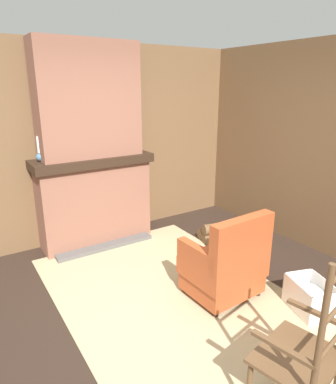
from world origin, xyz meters
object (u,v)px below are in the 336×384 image
object	(u,v)px
armchair	(225,266)
storage_case	(122,147)
laundry_basket	(310,296)
oil_lamp_vase	(41,153)
firewood_stack	(215,235)
rocking_chair	(303,361)
decorative_plate_on_mantel	(94,146)

from	to	relation	value
armchair	storage_case	distance (m)	2.21
armchair	laundry_basket	bearing A→B (deg)	-141.88
laundry_basket	storage_case	bearing A→B (deg)	-165.65
armchair	oil_lamp_vase	xyz separation A→B (m)	(-2.00, -1.21, 0.95)
armchair	firewood_stack	bearing A→B (deg)	-37.92
armchair	storage_case	world-z (taller)	storage_case
oil_lamp_vase	rocking_chair	bearing A→B (deg)	12.54
firewood_stack	storage_case	distance (m)	1.76
oil_lamp_vase	firewood_stack	bearing A→B (deg)	63.30
rocking_chair	decorative_plate_on_mantel	xyz separation A→B (m)	(-3.27, -0.04, 0.88)
armchair	rocking_chair	xyz separation A→B (m)	(1.25, -0.49, 0.08)
storage_case	decorative_plate_on_mantel	world-z (taller)	decorative_plate_on_mantel
armchair	decorative_plate_on_mantel	xyz separation A→B (m)	(-2.02, -0.53, 0.96)
rocking_chair	decorative_plate_on_mantel	world-z (taller)	decorative_plate_on_mantel
rocking_chair	armchair	bearing A→B (deg)	-32.95
oil_lamp_vase	storage_case	xyz separation A→B (m)	(0.00, 1.07, -0.03)
rocking_chair	laundry_basket	world-z (taller)	rocking_chair
armchair	decorative_plate_on_mantel	world-z (taller)	decorative_plate_on_mantel
rocking_chair	storage_case	world-z (taller)	storage_case
rocking_chair	storage_case	bearing A→B (deg)	-17.60
laundry_basket	oil_lamp_vase	bearing A→B (deg)	-146.45
laundry_basket	rocking_chair	bearing A→B (deg)	-57.99
oil_lamp_vase	decorative_plate_on_mantel	world-z (taller)	oil_lamp_vase
armchair	decorative_plate_on_mantel	distance (m)	2.30
oil_lamp_vase	decorative_plate_on_mantel	size ratio (longest dim) A/B	1.28
rocking_chair	oil_lamp_vase	xyz separation A→B (m)	(-3.25, -0.72, 0.87)
laundry_basket	oil_lamp_vase	size ratio (longest dim) A/B	1.69
laundry_basket	decorative_plate_on_mantel	distance (m)	3.06
rocking_chair	firewood_stack	size ratio (longest dim) A/B	2.39
armchair	decorative_plate_on_mantel	size ratio (longest dim) A/B	3.91
armchair	storage_case	bearing A→B (deg)	2.21
firewood_stack	decorative_plate_on_mantel	bearing A→B (deg)	-128.36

